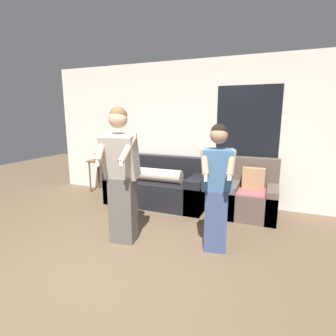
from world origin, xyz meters
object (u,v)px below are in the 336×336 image
(armchair, at_px, (252,197))
(couch, at_px, (158,187))
(side_table, at_px, (103,166))
(person_left, at_px, (121,175))
(person_right, at_px, (217,188))

(armchair, bearing_deg, couch, -179.16)
(side_table, relative_size, person_left, 0.48)
(side_table, relative_size, person_right, 0.54)
(armchair, height_order, side_table, armchair)
(armchair, distance_m, person_right, 1.53)
(person_left, bearing_deg, side_table, 131.34)
(couch, distance_m, person_right, 2.03)
(couch, distance_m, armchair, 1.74)
(armchair, relative_size, person_left, 0.53)
(couch, distance_m, side_table, 1.48)
(couch, xyz_separation_m, person_right, (1.41, -1.38, 0.49))
(couch, bearing_deg, armchair, 0.84)
(couch, height_order, person_left, person_left)
(person_left, bearing_deg, person_right, 12.38)
(armchair, distance_m, side_table, 3.19)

